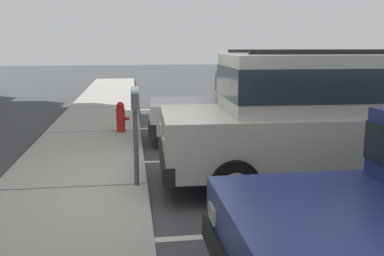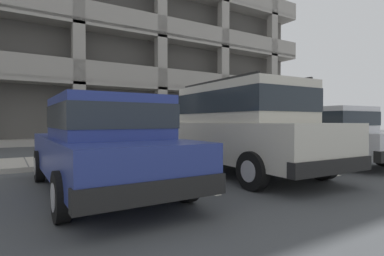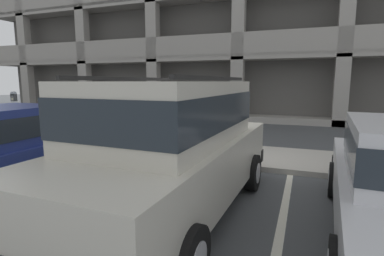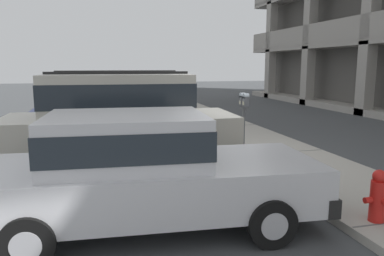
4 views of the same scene
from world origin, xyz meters
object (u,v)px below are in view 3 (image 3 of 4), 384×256
at_px(parking_meter_near, 219,116).
at_px(parking_meter_far, 15,109).
at_px(silver_suv, 171,143).
at_px(red_sedan, 8,147).

bearing_deg(parking_meter_near, parking_meter_far, -179.69).
relative_size(silver_suv, parking_meter_near, 3.42).
height_order(red_sedan, parking_meter_near, red_sedan).
bearing_deg(parking_meter_far, silver_suv, -22.78).
distance_m(parking_meter_near, parking_meter_far, 6.42).
distance_m(silver_suv, parking_meter_near, 2.76).
bearing_deg(silver_suv, parking_meter_near, 93.47).
bearing_deg(silver_suv, parking_meter_far, 159.22).
distance_m(red_sedan, parking_meter_far, 4.48).
bearing_deg(parking_meter_far, red_sedan, -40.60).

